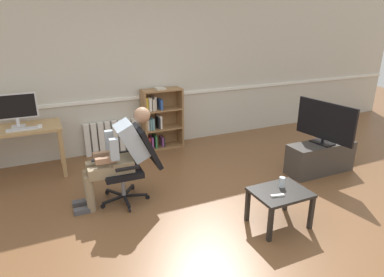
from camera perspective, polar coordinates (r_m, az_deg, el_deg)
name	(u,v)px	position (r m, az deg, el deg)	size (l,w,h in m)	color
ground_plane	(210,219)	(4.03, 3.17, -13.51)	(18.00, 18.00, 0.00)	brown
back_wall	(141,72)	(5.91, -8.78, 11.17)	(12.00, 0.13, 2.70)	beige
computer_desk	(21,135)	(5.37, -27.22, 0.48)	(1.11, 0.62, 0.76)	tan
imac_monitor	(15,107)	(5.34, -27.96, 4.70)	(0.58, 0.14, 0.47)	silver
keyboard	(23,129)	(5.20, -26.95, 1.43)	(0.42, 0.12, 0.02)	silver
computer_mouse	(40,126)	(5.20, -24.53, 1.91)	(0.06, 0.10, 0.03)	white
bookshelf	(159,119)	(5.96, -5.63, 3.27)	(0.71, 0.29, 1.09)	olive
radiator	(112,137)	(5.92, -13.57, 0.24)	(0.90, 0.08, 0.57)	white
office_chair	(134,161)	(4.27, -9.93, -3.83)	(0.80, 0.61, 0.97)	black
person_seated	(119,154)	(4.19, -12.37, -2.63)	(1.02, 0.40, 1.21)	#937F60
tv_stand	(320,158)	(5.41, 21.04, -3.06)	(1.05, 0.37, 0.46)	#3D3833
tv_screen	(325,122)	(5.23, 21.80, 2.62)	(0.24, 0.95, 0.63)	black
coffee_table	(280,197)	(3.88, 14.80, -9.56)	(0.61, 0.48, 0.42)	black
drinking_glass	(282,182)	(3.91, 15.12, -7.19)	(0.07, 0.07, 0.12)	silver
spare_remote	(277,195)	(3.73, 14.39, -9.41)	(0.04, 0.15, 0.02)	white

